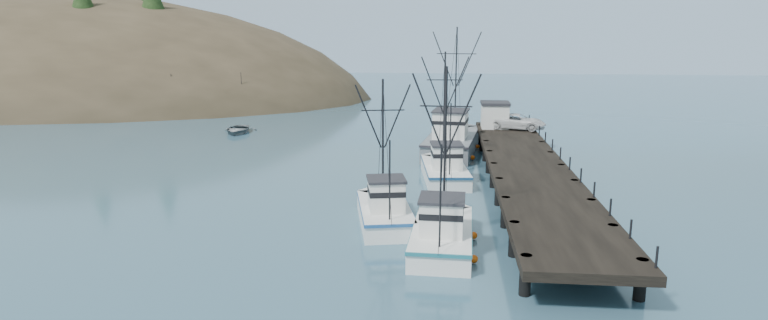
# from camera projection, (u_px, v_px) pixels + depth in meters

# --- Properties ---
(ground) EXTENTS (400.00, 400.00, 0.00)m
(ground) POSITION_uv_depth(u_px,v_px,m) (307.00, 255.00, 33.22)
(ground) COLOR #30556B
(ground) RESTS_ON ground
(pier) EXTENTS (6.00, 44.00, 2.00)m
(pier) POSITION_uv_depth(u_px,v_px,m) (527.00, 168.00, 47.01)
(pier) COLOR black
(pier) RESTS_ON ground
(headland) EXTENTS (134.80, 78.00, 51.00)m
(headland) POSITION_uv_depth(u_px,v_px,m) (27.00, 118.00, 118.20)
(headland) COLOR #382D1E
(headland) RESTS_ON ground
(distant_ridge) EXTENTS (360.00, 40.00, 26.00)m
(distant_ridge) POSITION_uv_depth(u_px,v_px,m) (454.00, 69.00, 197.53)
(distant_ridge) COLOR #9EB2C6
(distant_ridge) RESTS_ON ground
(distant_ridge_far) EXTENTS (180.00, 25.00, 18.00)m
(distant_ridge_far) POSITION_uv_depth(u_px,v_px,m) (315.00, 66.00, 217.17)
(distant_ridge_far) COLOR silver
(distant_ridge_far) RESTS_ON ground
(moored_sailboats) EXTENTS (23.83, 15.14, 6.35)m
(moored_sailboats) POSITION_uv_depth(u_px,v_px,m) (199.00, 111.00, 91.12)
(moored_sailboats) COLOR white
(moored_sailboats) RESTS_ON ground
(trawler_near) EXTENTS (3.72, 10.32, 10.60)m
(trawler_near) POSITION_uv_depth(u_px,v_px,m) (443.00, 232.00, 34.56)
(trawler_near) COLOR white
(trawler_near) RESTS_ON ground
(trawler_mid) EXTENTS (4.68, 9.46, 9.58)m
(trawler_mid) POSITION_uv_depth(u_px,v_px,m) (384.00, 210.00, 38.74)
(trawler_mid) COLOR white
(trawler_mid) RESTS_ON ground
(trawler_far) EXTENTS (4.39, 10.61, 10.89)m
(trawler_far) POSITION_uv_depth(u_px,v_px,m) (444.00, 169.00, 50.33)
(trawler_far) COLOR white
(trawler_far) RESTS_ON ground
(work_vessel) EXTENTS (6.25, 15.58, 12.97)m
(work_vessel) POSITION_uv_depth(u_px,v_px,m) (453.00, 140.00, 61.68)
(work_vessel) COLOR slate
(work_vessel) RESTS_ON ground
(pier_shed) EXTENTS (3.00, 3.20, 2.80)m
(pier_shed) POSITION_uv_depth(u_px,v_px,m) (495.00, 115.00, 64.28)
(pier_shed) COLOR silver
(pier_shed) RESTS_ON pier
(pickup_truck) EXTENTS (6.42, 4.23, 1.64)m
(pickup_truck) POSITION_uv_depth(u_px,v_px,m) (518.00, 122.00, 63.36)
(pickup_truck) COLOR silver
(pickup_truck) RESTS_ON pier
(motorboat) EXTENTS (4.71, 6.13, 1.18)m
(motorboat) POSITION_uv_depth(u_px,v_px,m) (238.00, 133.00, 73.36)
(motorboat) COLOR slate
(motorboat) RESTS_ON ground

